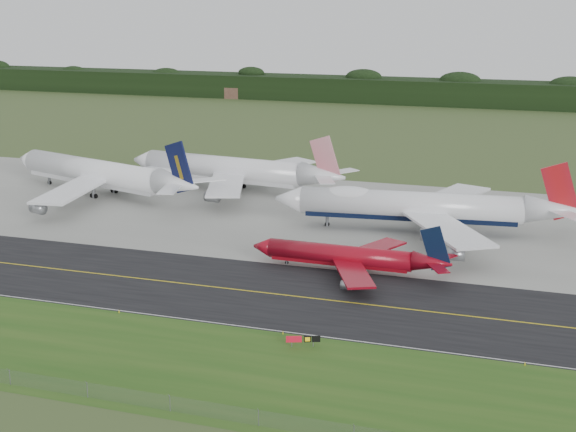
# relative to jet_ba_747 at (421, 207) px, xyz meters

# --- Properties ---
(ground) EXTENTS (600.00, 600.00, 0.00)m
(ground) POSITION_rel_jet_ba_747_xyz_m (-11.86, -43.58, -5.90)
(ground) COLOR #3E5427
(ground) RESTS_ON ground
(grass_verge) EXTENTS (400.00, 30.00, 0.01)m
(grass_verge) POSITION_rel_jet_ba_747_xyz_m (-11.86, -78.58, -5.89)
(grass_verge) COLOR #224D16
(grass_verge) RESTS_ON ground
(taxiway) EXTENTS (400.00, 32.00, 0.02)m
(taxiway) POSITION_rel_jet_ba_747_xyz_m (-11.86, -47.58, -5.89)
(taxiway) COLOR black
(taxiway) RESTS_ON ground
(apron) EXTENTS (400.00, 78.00, 0.01)m
(apron) POSITION_rel_jet_ba_747_xyz_m (-11.86, 7.42, -5.89)
(apron) COLOR gray
(apron) RESTS_ON ground
(taxiway_centreline) EXTENTS (400.00, 0.40, 0.00)m
(taxiway_centreline) POSITION_rel_jet_ba_747_xyz_m (-11.86, -47.58, -5.87)
(taxiway_centreline) COLOR gold
(taxiway_centreline) RESTS_ON taxiway
(taxiway_edge_line) EXTENTS (400.00, 0.25, 0.00)m
(taxiway_edge_line) POSITION_rel_jet_ba_747_xyz_m (-11.86, -63.08, -5.87)
(taxiway_edge_line) COLOR silver
(taxiway_edge_line) RESTS_ON taxiway
(perimeter_fence) EXTENTS (320.00, 0.10, 320.00)m
(perimeter_fence) POSITION_rel_jet_ba_747_xyz_m (-11.86, -91.58, -4.80)
(perimeter_fence) COLOR slate
(perimeter_fence) RESTS_ON ground
(horizon_treeline) EXTENTS (700.00, 25.00, 12.00)m
(horizon_treeline) POSITION_rel_jet_ba_747_xyz_m (-11.86, 230.18, -0.43)
(horizon_treeline) COLOR black
(horizon_treeline) RESTS_ON ground
(jet_ba_747) EXTENTS (68.98, 56.82, 17.33)m
(jet_ba_747) POSITION_rel_jet_ba_747_xyz_m (0.00, 0.00, 0.00)
(jet_ba_747) COLOR white
(jet_ba_747) RESTS_ON ground
(jet_red_737) EXTENTS (39.39, 32.22, 10.66)m
(jet_red_737) POSITION_rel_jet_ba_747_xyz_m (-8.73, -31.35, -2.95)
(jet_red_737) COLOR maroon
(jet_red_737) RESTS_ON ground
(jet_navy_gold) EXTENTS (66.93, 56.84, 17.65)m
(jet_navy_gold) POSITION_rel_jet_ba_747_xyz_m (-86.19, 9.04, -0.10)
(jet_navy_gold) COLOR white
(jet_navy_gold) RESTS_ON ground
(jet_star_tail) EXTENTS (65.18, 54.18, 17.19)m
(jet_star_tail) POSITION_rel_jet_ba_747_xyz_m (-54.65, 24.75, -0.17)
(jet_star_tail) COLOR white
(jet_star_tail) RESTS_ON ground
(taxiway_sign) EXTENTS (4.96, 1.93, 1.73)m
(taxiway_sign) POSITION_rel_jet_ba_747_xyz_m (-7.37, -67.55, -4.68)
(taxiway_sign) COLOR slate
(taxiway_sign) RESTS_ON ground
(edge_marker_left) EXTENTS (0.16, 0.16, 0.50)m
(edge_marker_left) POSITION_rel_jet_ba_747_xyz_m (-40.62, -64.08, -5.65)
(edge_marker_left) COLOR yellow
(edge_marker_left) RESTS_ON ground
(edge_marker_center) EXTENTS (0.16, 0.16, 0.50)m
(edge_marker_center) POSITION_rel_jet_ba_747_xyz_m (-11.69, -64.08, -5.65)
(edge_marker_center) COLOR yellow
(edge_marker_center) RESTS_ON ground
(edge_marker_right) EXTENTS (0.16, 0.16, 0.50)m
(edge_marker_right) POSITION_rel_jet_ba_747_xyz_m (24.87, -64.08, -5.65)
(edge_marker_right) COLOR yellow
(edge_marker_right) RESTS_ON ground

